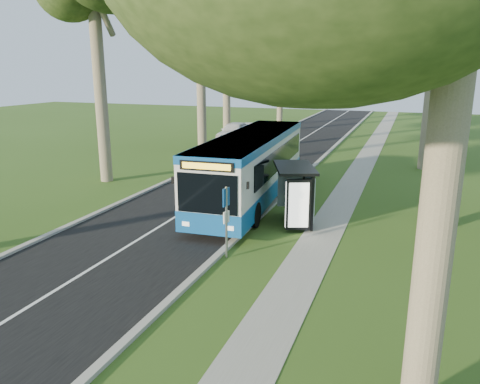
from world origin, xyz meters
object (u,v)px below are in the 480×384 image
(car_silver, at_px, (252,131))
(car_white, at_px, (234,132))
(bus_shelter, at_px, (295,186))
(bus, at_px, (252,167))
(litter_bin, at_px, (304,187))
(bus_stop_sign, at_px, (226,214))

(car_silver, bearing_deg, car_white, -138.11)
(bus_shelter, xyz_separation_m, car_silver, (-9.73, 22.92, -1.01))
(bus, height_order, car_white, bus)
(bus, height_order, litter_bin, bus)
(bus_stop_sign, relative_size, car_white, 0.50)
(bus, relative_size, car_silver, 2.94)
(bus_stop_sign, bearing_deg, car_silver, 120.59)
(bus, bearing_deg, car_silver, 105.30)
(bus_shelter, distance_m, car_white, 23.44)
(bus_shelter, height_order, car_silver, bus_shelter)
(bus_shelter, height_order, car_white, bus_shelter)
(bus_stop_sign, relative_size, car_silver, 0.59)
(bus, distance_m, bus_shelter, 4.11)
(bus, distance_m, bus_stop_sign, 7.23)
(car_white, bearing_deg, bus, -66.64)
(bus, xyz_separation_m, bus_stop_sign, (1.51, -7.07, -0.12))
(bus_stop_sign, xyz_separation_m, car_silver, (-8.36, 27.06, -0.88))
(bus_shelter, xyz_separation_m, litter_bin, (-0.58, 4.43, -1.19))
(bus_shelter, bearing_deg, car_white, 95.68)
(bus_stop_sign, height_order, car_silver, bus_stop_sign)
(bus_shelter, relative_size, litter_bin, 3.08)
(bus_shelter, bearing_deg, car_silver, 91.54)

